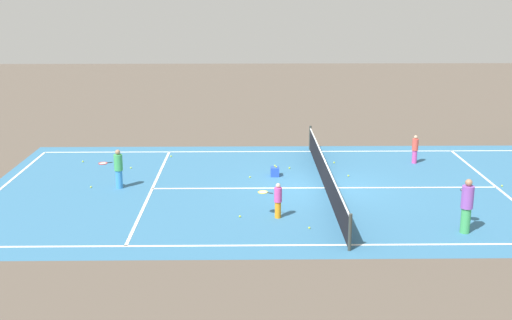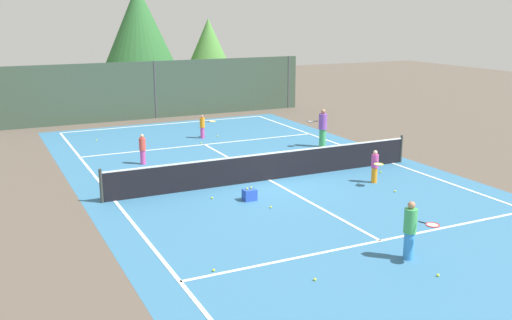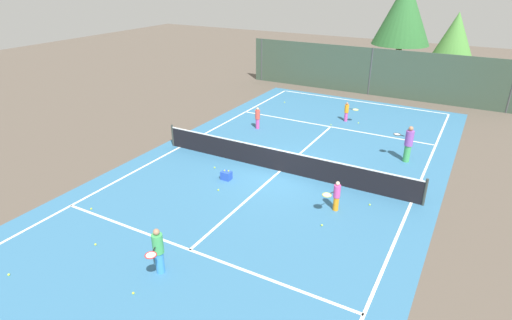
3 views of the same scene
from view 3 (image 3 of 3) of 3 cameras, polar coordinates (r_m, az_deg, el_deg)
name	(u,v)px [view 3 (image 3 of 3)]	position (r m, az deg, el deg)	size (l,w,h in m)	color
ground_plane	(280,171)	(18.06, 3.33, -1.54)	(80.00, 80.00, 0.00)	brown
court_surface	(280,171)	(18.06, 3.33, -1.53)	(13.00, 25.00, 0.01)	teal
tennis_net	(280,160)	(17.84, 3.37, -0.07)	(11.90, 0.10, 1.10)	#333833
perimeter_fence	(370,72)	(30.15, 15.45, 11.62)	(18.00, 0.12, 3.20)	#384C3D
tree_0	(404,12)	(34.72, 19.69, 18.62)	(4.30, 4.30, 7.52)	brown
tree_1	(455,35)	(32.44, 25.72, 15.24)	(2.59, 2.59, 5.45)	brown
player_0	(258,118)	(22.72, 0.22, 5.81)	(0.26, 0.26, 1.21)	#D14799
player_1	(336,196)	(15.16, 10.95, -4.82)	(0.55, 0.82, 1.17)	orange
player_2	(158,251)	(12.28, -13.29, -12.02)	(0.59, 0.89, 1.47)	#388CD8
player_3	(347,111)	(24.45, 12.41, 6.53)	(0.81, 0.34, 1.12)	#D14799
player_4	(408,144)	(19.82, 20.19, 2.14)	(0.95, 0.51, 1.70)	#3FA559
ball_crate	(226,175)	(17.29, -4.10, -2.13)	(0.41, 0.33, 0.43)	blue
tennis_ball_0	(9,275)	(14.19, -30.85, -13.37)	(0.07, 0.07, 0.07)	#CCE533
tennis_ball_1	(370,205)	(16.04, 15.36, -5.94)	(0.07, 0.07, 0.07)	#CCE533
tennis_ball_2	(223,149)	(20.25, -4.53, 1.53)	(0.07, 0.07, 0.07)	#CCE533
tennis_ball_3	(285,102)	(27.62, 3.94, 7.92)	(0.07, 0.07, 0.07)	#CCE533
tennis_ball_4	(95,244)	(14.36, -21.20, -10.76)	(0.07, 0.07, 0.07)	#CCE533
tennis_ball_5	(218,190)	(16.52, -5.21, -4.13)	(0.07, 0.07, 0.07)	#CCE533
tennis_ball_6	(91,209)	(16.37, -21.71, -6.25)	(0.07, 0.07, 0.07)	#CCE533
tennis_ball_7	(133,293)	(12.20, -16.52, -17.13)	(0.07, 0.07, 0.07)	#CCE533
tennis_ball_8	(262,155)	(19.54, 0.83, 0.73)	(0.07, 0.07, 0.07)	#CCE533
tennis_ball_9	(215,168)	(18.36, -5.70, -1.05)	(0.07, 0.07, 0.07)	#CCE533
tennis_ball_10	(331,125)	(23.76, 10.26, 4.77)	(0.07, 0.07, 0.07)	#CCE533
tennis_ball_11	(322,225)	(14.50, 9.04, -8.84)	(0.07, 0.07, 0.07)	#CCE533
tennis_ball_12	(358,123)	(24.41, 13.90, 4.97)	(0.07, 0.07, 0.07)	#CCE533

